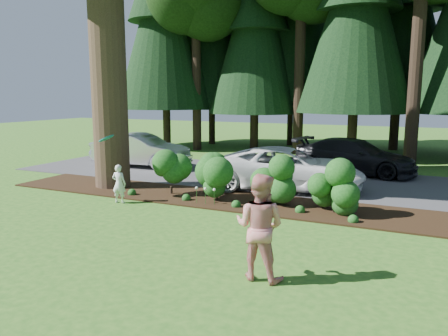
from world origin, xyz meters
name	(u,v)px	position (x,y,z in m)	size (l,w,h in m)	color
ground	(172,229)	(0.00, 0.00, 0.00)	(80.00, 80.00, 0.00)	#265A19
mulch_bed	(226,200)	(0.00, 3.25, 0.03)	(16.00, 2.50, 0.05)	black
driveway	(270,177)	(0.00, 7.50, 0.01)	(22.00, 6.00, 0.03)	#38383A
shrub_row	(248,178)	(0.77, 3.14, 0.81)	(6.53, 1.60, 1.61)	#154114
lily_cluster	(205,190)	(-0.30, 2.40, 0.50)	(0.69, 0.09, 0.57)	#154114
car_silver_wagon	(140,150)	(-6.31, 7.49, 0.79)	(1.61, 4.61, 1.52)	silver
car_white_suv	(287,168)	(1.28, 5.58, 0.77)	(2.45, 5.31, 1.48)	white
car_dark_suv	(354,156)	(2.94, 9.80, 0.76)	(2.05, 5.04, 1.46)	black
child	(119,184)	(-2.87, 1.58, 0.60)	(0.44, 0.29, 1.21)	white
adult	(260,227)	(3.02, -1.88, 0.97)	(0.95, 0.74, 1.95)	red
frisbee	(106,138)	(-3.54, 1.87, 1.96)	(0.49, 0.51, 0.27)	teal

